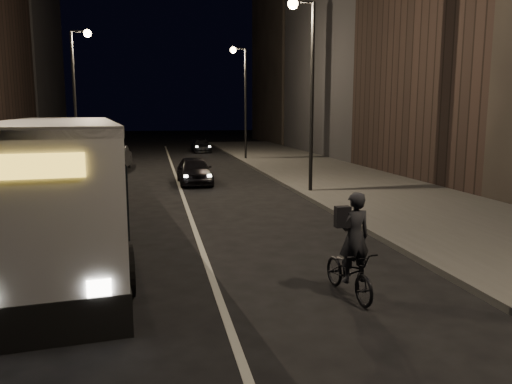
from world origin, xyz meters
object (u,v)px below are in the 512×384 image
streetlight_right_far (242,88)px  car_mid (115,158)px  city_bus (61,179)px  streetlight_left_far (79,81)px  car_far (201,146)px  streetlight_right_mid (306,70)px  car_near (194,170)px  cyclist_on_bicycle (351,262)px

streetlight_right_far → car_mid: bearing=-152.8°
car_mid → streetlight_right_far: bearing=-148.9°
streetlight_right_far → city_bus: 24.96m
streetlight_left_far → car_far: size_ratio=2.04×
streetlight_right_mid → streetlight_right_far: size_ratio=1.00×
car_far → streetlight_left_far: bearing=-121.7°
streetlight_right_far → city_bus: size_ratio=0.64×
streetlight_right_mid → car_mid: size_ratio=1.74×
car_mid → car_near: bearing=125.3°
streetlight_left_far → city_bus: (1.73, -17.05, -3.52)m
car_near → cyclist_on_bicycle: bearing=-84.8°
city_bus → car_far: (6.61, 31.30, -1.27)m
streetlight_left_far → cyclist_on_bicycle: bearing=-70.4°
car_near → streetlight_left_far: bearing=135.7°
streetlight_right_mid → streetlight_left_far: 14.62m
streetlight_right_mid → car_mid: streetlight_right_mid is taller
car_near → car_mid: bearing=120.5°
streetlight_right_far → car_near: bearing=-111.0°
city_bus → cyclist_on_bicycle: bearing=-46.2°
streetlight_right_mid → streetlight_right_far: (0.00, 16.00, 0.00)m
cyclist_on_bicycle → streetlight_right_mid: bearing=70.6°
cyclist_on_bicycle → car_mid: bearing=98.2°
car_mid → cyclist_on_bicycle: bearing=108.5°
city_bus → car_mid: city_bus is taller
streetlight_left_far → car_mid: streetlight_left_far is taller
cyclist_on_bicycle → car_far: 36.41m
car_far → streetlight_right_mid: bearing=-85.9°
streetlight_right_mid → car_near: size_ratio=2.01×
car_mid → city_bus: bearing=93.9°
streetlight_left_far → streetlight_right_far: bearing=29.4°
streetlight_right_far → car_far: 9.82m
city_bus → car_mid: size_ratio=2.74×
streetlight_right_far → cyclist_on_bicycle: (-2.79, -28.15, -4.66)m
car_mid → car_far: (6.61, 12.84, -0.19)m
city_bus → car_near: bearing=62.2°
streetlight_right_mid → car_far: 24.83m
city_bus → cyclist_on_bicycle: size_ratio=6.03×
streetlight_right_mid → car_far: streetlight_right_mid is taller
streetlight_right_mid → car_near: bearing=137.2°
streetlight_right_mid → car_near: (-4.53, 4.20, -4.67)m
streetlight_left_far → cyclist_on_bicycle: size_ratio=3.83×
city_bus → car_near: 12.13m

